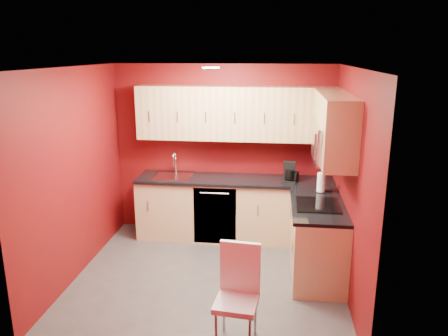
% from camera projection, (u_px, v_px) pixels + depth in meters
% --- Properties ---
extents(floor, '(3.20, 3.20, 0.00)m').
position_uv_depth(floor, '(209.00, 276.00, 5.34)').
color(floor, '#494644').
rests_on(floor, ground).
extents(ceiling, '(3.20, 3.20, 0.00)m').
position_uv_depth(ceiling, '(207.00, 67.00, 4.69)').
color(ceiling, white).
rests_on(ceiling, wall_back).
extents(wall_back, '(3.20, 0.00, 3.20)m').
position_uv_depth(wall_back, '(223.00, 150.00, 6.45)').
color(wall_back, '#640D09').
rests_on(wall_back, floor).
extents(wall_front, '(3.20, 0.00, 3.20)m').
position_uv_depth(wall_front, '(179.00, 230.00, 3.58)').
color(wall_front, '#640D09').
rests_on(wall_front, floor).
extents(wall_left, '(0.00, 3.00, 3.00)m').
position_uv_depth(wall_left, '(75.00, 174.00, 5.20)').
color(wall_left, '#640D09').
rests_on(wall_left, floor).
extents(wall_right, '(0.00, 3.00, 3.00)m').
position_uv_depth(wall_right, '(350.00, 184.00, 4.83)').
color(wall_right, '#640D09').
rests_on(wall_right, floor).
extents(base_cabinets_back, '(2.80, 0.60, 0.87)m').
position_uv_depth(base_cabinets_back, '(235.00, 210.00, 6.35)').
color(base_cabinets_back, tan).
rests_on(base_cabinets_back, floor).
extents(base_cabinets_right, '(0.60, 1.30, 0.87)m').
position_uv_depth(base_cabinets_right, '(317.00, 241.00, 5.32)').
color(base_cabinets_right, tan).
rests_on(base_cabinets_right, floor).
extents(countertop_back, '(2.80, 0.63, 0.04)m').
position_uv_depth(countertop_back, '(235.00, 180.00, 6.22)').
color(countertop_back, black).
rests_on(countertop_back, base_cabinets_back).
extents(countertop_right, '(0.63, 1.27, 0.04)m').
position_uv_depth(countertop_right, '(318.00, 206.00, 5.19)').
color(countertop_right, black).
rests_on(countertop_right, base_cabinets_right).
extents(upper_cabinets_back, '(2.80, 0.35, 0.75)m').
position_uv_depth(upper_cabinets_back, '(236.00, 113.00, 6.11)').
color(upper_cabinets_back, tan).
rests_on(upper_cabinets_back, wall_back).
extents(upper_cabinets_right, '(0.35, 1.55, 0.75)m').
position_uv_depth(upper_cabinets_right, '(333.00, 120.00, 5.11)').
color(upper_cabinets_right, tan).
rests_on(upper_cabinets_right, wall_right).
extents(microwave, '(0.42, 0.76, 0.42)m').
position_uv_depth(microwave, '(332.00, 143.00, 4.94)').
color(microwave, silver).
rests_on(microwave, upper_cabinets_right).
extents(cooktop, '(0.50, 0.55, 0.01)m').
position_uv_depth(cooktop, '(318.00, 205.00, 5.15)').
color(cooktop, black).
rests_on(cooktop, countertop_right).
extents(sink, '(0.52, 0.42, 0.35)m').
position_uv_depth(sink, '(173.00, 174.00, 6.33)').
color(sink, silver).
rests_on(sink, countertop_back).
extents(dishwasher_front, '(0.60, 0.02, 0.82)m').
position_uv_depth(dishwasher_front, '(215.00, 216.00, 6.11)').
color(dishwasher_front, black).
rests_on(dishwasher_front, base_cabinets_back).
extents(downlight, '(0.20, 0.20, 0.01)m').
position_uv_depth(downlight, '(211.00, 68.00, 4.98)').
color(downlight, white).
rests_on(downlight, ceiling).
extents(coffee_maker, '(0.18, 0.23, 0.28)m').
position_uv_depth(coffee_maker, '(289.00, 172.00, 6.03)').
color(coffee_maker, black).
rests_on(coffee_maker, countertop_back).
extents(napkin_holder, '(0.16, 0.16, 0.14)m').
position_uv_depth(napkin_holder, '(293.00, 177.00, 6.07)').
color(napkin_holder, black).
rests_on(napkin_holder, countertop_back).
extents(paper_towel, '(0.15, 0.15, 0.25)m').
position_uv_depth(paper_towel, '(321.00, 183.00, 5.60)').
color(paper_towel, white).
rests_on(paper_towel, countertop_right).
extents(dining_chair, '(0.42, 0.44, 0.95)m').
position_uv_depth(dining_chair, '(236.00, 297.00, 4.01)').
color(dining_chair, silver).
rests_on(dining_chair, floor).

